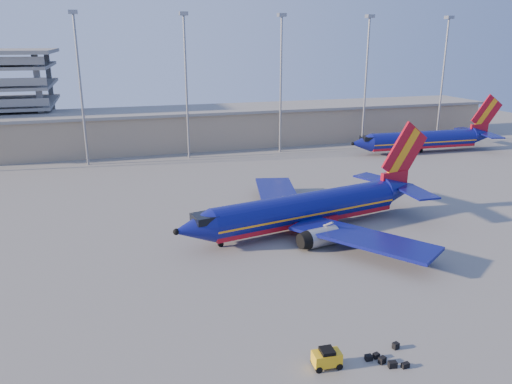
{
  "coord_description": "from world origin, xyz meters",
  "views": [
    {
      "loc": [
        -21.16,
        -54.87,
        23.52
      ],
      "look_at": [
        -2.6,
        6.13,
        4.0
      ],
      "focal_mm": 35.0,
      "sensor_mm": 36.0,
      "label": 1
    }
  ],
  "objects": [
    {
      "name": "ground",
      "position": [
        0.0,
        0.0,
        0.0
      ],
      "size": [
        220.0,
        220.0,
        0.0
      ],
      "primitive_type": "plane",
      "color": "slate",
      "rests_on": "ground"
    },
    {
      "name": "terminal_building",
      "position": [
        10.0,
        58.0,
        4.32
      ],
      "size": [
        122.0,
        16.0,
        8.5
      ],
      "color": "gray",
      "rests_on": "ground"
    },
    {
      "name": "luggage_pile",
      "position": [
        -2.08,
        -26.55,
        0.24
      ],
      "size": [
        3.36,
        2.77,
        0.52
      ],
      "color": "black",
      "rests_on": "ground"
    },
    {
      "name": "light_mast_row",
      "position": [
        5.0,
        46.0,
        17.55
      ],
      "size": [
        101.6,
        1.6,
        28.65
      ],
      "color": "gray",
      "rests_on": "ground"
    },
    {
      "name": "baggage_tug",
      "position": [
        -6.8,
        -25.85,
        0.79
      ],
      "size": [
        2.19,
        1.4,
        1.53
      ],
      "rotation": [
        0.0,
        0.0,
        -0.06
      ],
      "color": "gold",
      "rests_on": "ground"
    },
    {
      "name": "aircraft_main",
      "position": [
        3.24,
        1.09,
        2.74
      ],
      "size": [
        37.49,
        35.72,
        12.81
      ],
      "rotation": [
        0.0,
        0.0,
        0.2
      ],
      "color": "navy",
      "rests_on": "ground"
    },
    {
      "name": "aircraft_second",
      "position": [
        45.15,
        36.4,
        2.78
      ],
      "size": [
        35.86,
        13.96,
        12.14
      ],
      "rotation": [
        0.0,
        0.0,
        -0.04
      ],
      "color": "navy",
      "rests_on": "ground"
    }
  ]
}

